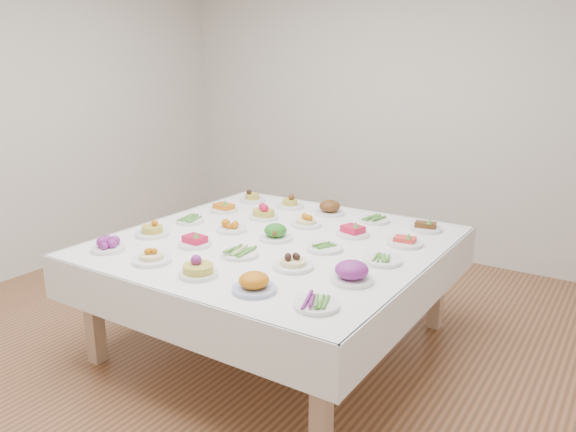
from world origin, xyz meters
The scene contains 27 objects.
room_envelope centered at (0.00, 0.00, 1.83)m, with size 5.02×5.02×2.81m.
display_table centered at (0.16, 0.15, 0.68)m, with size 2.06×2.06×0.75m.
dish_0 centered at (-0.60, -0.59, 0.79)m, with size 0.21×0.21×0.09m.
dish_1 centered at (-0.22, -0.59, 0.80)m, with size 0.23×0.23×0.11m.
dish_2 centered at (0.16, -0.60, 0.81)m, with size 0.21×0.21×0.13m.
dish_3 centered at (0.54, -0.60, 0.81)m, with size 0.23×0.23×0.13m.
dish_4 centered at (0.91, -0.60, 0.77)m, with size 0.23×0.22×0.05m.
dish_5 centered at (-0.60, -0.22, 0.81)m, with size 0.22×0.22×0.13m.
dish_6 centered at (-0.21, -0.22, 0.79)m, with size 0.21×0.21×0.09m.
dish_7 centered at (0.15, -0.22, 0.78)m, with size 0.24×0.23×0.06m.
dish_8 centered at (0.53, -0.21, 0.81)m, with size 0.23×0.23×0.12m.
dish_9 centered at (0.90, -0.21, 0.81)m, with size 0.23×0.23×0.13m.
dish_10 centered at (-0.60, 0.15, 0.77)m, with size 0.20×0.20×0.05m.
dish_11 centered at (-0.21, 0.15, 0.78)m, with size 0.21×0.21×0.08m.
dish_12 centered at (0.15, 0.16, 0.81)m, with size 0.22×0.22×0.13m.
dish_13 centered at (0.52, 0.16, 0.77)m, with size 0.23×0.23×0.05m.
dish_14 centered at (0.92, 0.15, 0.77)m, with size 0.23×0.23×0.05m.
dish_15 centered at (-0.58, 0.52, 0.79)m, with size 0.21×0.21×0.09m.
dish_16 centered at (-0.21, 0.53, 0.81)m, with size 0.22×0.22×0.14m.
dish_17 centered at (0.16, 0.54, 0.80)m, with size 0.21×0.21×0.12m.
dish_18 centered at (0.54, 0.52, 0.79)m, with size 0.22×0.22×0.10m.
dish_19 centered at (0.91, 0.53, 0.79)m, with size 0.23×0.23×0.10m.
dish_20 centered at (-0.59, 0.90, 0.80)m, with size 0.21×0.21×0.11m.
dish_21 centered at (-0.22, 0.91, 0.80)m, with size 0.22×0.22×0.11m.
dish_22 centered at (0.15, 0.90, 0.82)m, with size 0.22×0.22×0.14m.
dish_23 centered at (0.52, 0.90, 0.77)m, with size 0.21×0.21×0.06m.
dish_24 centered at (0.91, 0.90, 0.79)m, with size 0.22×0.22×0.09m.
Camera 1 is at (2.15, -2.75, 1.91)m, focal length 35.00 mm.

